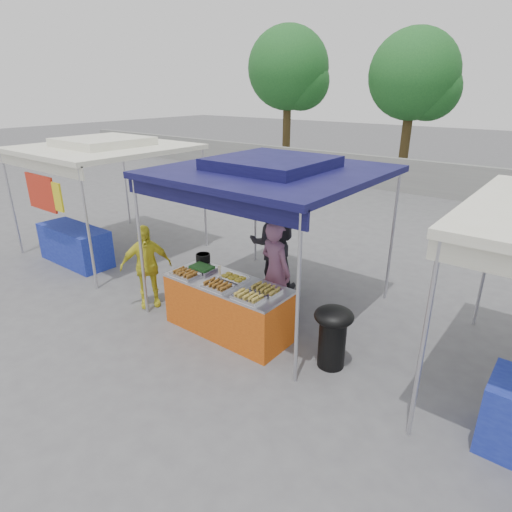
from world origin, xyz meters
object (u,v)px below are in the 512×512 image
Objects in this scene: cooking_pot at (203,258)px; vendor_woman at (275,271)px; wok_burner at (333,332)px; helper_man at (273,243)px; vendor_table at (228,307)px; customer_person at (146,266)px.

vendor_woman reaches higher than cooking_pot.
helper_man is at bearing 143.34° from wok_burner.
vendor_table is at bearing -22.19° from cooking_pot.
cooking_pot is 1.25m from vendor_woman.
vendor_table is 8.37× the size of cooking_pot.
helper_man is 2.31m from customer_person.
customer_person is (-1.32, -1.88, -0.18)m from helper_man.
wok_burner is (2.55, -0.15, -0.39)m from cooking_pot.
vendor_woman is 0.92× the size of helper_man.
customer_person is at bearing -173.31° from vendor_table.
customer_person reaches higher than vendor_table.
vendor_table is 1.04m from cooking_pot.
wok_burner is 3.41m from customer_person.
helper_man is (-0.36, 1.68, 0.49)m from vendor_table.
cooking_pot is at bearing 175.77° from wok_burner.
cooking_pot is (-0.85, 0.35, 0.49)m from vendor_table.
cooking_pot is at bearing -23.09° from customer_person.
helper_man is at bearing -1.11° from customer_person.
wok_burner is at bearing 108.63° from helper_man.
vendor_woman is at bearing 21.10° from cooking_pot.
cooking_pot is 0.16× the size of customer_person.
customer_person is at bearing 19.37° from helper_man.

